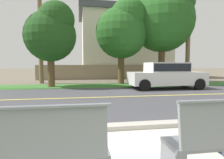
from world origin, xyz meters
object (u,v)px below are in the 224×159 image
Objects in this scene: shade_tree_left at (123,29)px; shade_tree_centre at (165,16)px; car_white_near at (166,74)px; shade_tree_far_left at (52,32)px; bench_left at (18,156)px.

shade_tree_left is 3.45m from shade_tree_centre.
car_white_near is 7.45m from shade_tree_far_left.
shade_tree_centre is (1.40, 3.41, 4.24)m from car_white_near.
shade_tree_centre is at bearing 67.66° from car_white_near.
bench_left is 11.03m from shade_tree_far_left.
shade_tree_centre reaches higher than bench_left.
shade_tree_centre is at bearing 2.92° from shade_tree_left.
bench_left is at bearing -107.75° from shade_tree_left.
car_white_near is 0.55× the size of shade_tree_centre.
shade_tree_left reaches higher than bench_left.
shade_tree_centre reaches higher than shade_tree_far_left.
shade_tree_centre is (8.07, 1.34, 1.66)m from shade_tree_far_left.
shade_tree_left is (3.76, 11.74, 3.53)m from bench_left.
car_white_near is at bearing -17.26° from shade_tree_far_left.
bench_left is 14.58m from shade_tree_centre.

